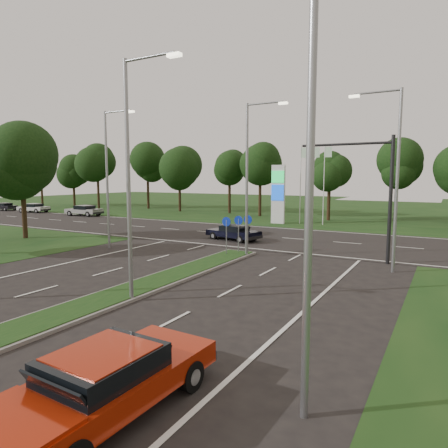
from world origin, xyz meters
The scene contains 18 objects.
verge_far centered at (0.00, 55.00, 0.00)m, with size 160.00×50.00×0.02m, color #143411.
cross_road centered at (0.00, 24.00, 0.00)m, with size 160.00×12.00×0.02m, color black.
median_kerb centered at (0.00, 4.00, 0.06)m, with size 2.00×26.00×0.12m, color slate.
streetlight_median_near centered at (1.00, 6.00, 5.08)m, with size 2.53×0.22×9.00m.
streetlight_median_far centered at (1.00, 16.00, 5.08)m, with size 2.53×0.22×9.00m.
streetlight_left_far centered at (-8.30, 14.00, 5.08)m, with size 2.53×0.22×9.00m.
streetlight_right_far centered at (8.80, 16.00, 5.08)m, with size 2.53×0.22×9.00m.
streetlight_right_near centered at (8.80, 2.00, 5.08)m, with size 2.53×0.22×9.00m.
traffic_signal centered at (7.19, 18.00, 4.65)m, with size 5.10×0.42×7.00m.
median_signs centered at (0.00, 16.40, 1.71)m, with size 1.16×1.76×2.38m.
gas_pylon centered at (-3.79, 33.05, 3.20)m, with size 5.80×1.26×8.00m.
tree_left_far centered at (-17.90, 13.93, 6.11)m, with size 5.20×5.20×8.86m.
treeline_far centered at (0.10, 39.93, 6.83)m, with size 6.00×6.00×9.90m.
red_sedan centered at (5.53, 0.14, 0.72)m, with size 2.20×4.98×1.35m.
navy_sedan centered at (-2.81, 21.10, 0.62)m, with size 4.44×2.59×1.15m.
far_car_a centered at (-28.00, 29.00, 0.70)m, with size 4.70×2.33×1.31m.
far_car_b centered at (-37.82, 29.00, 0.65)m, with size 4.44×2.40×1.22m.
far_car_c centered at (-44.48, 29.00, 0.59)m, with size 3.89×1.85×1.09m.
Camera 1 is at (11.28, -5.26, 4.74)m, focal length 32.00 mm.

